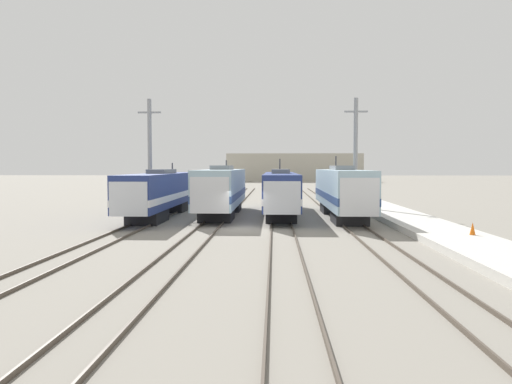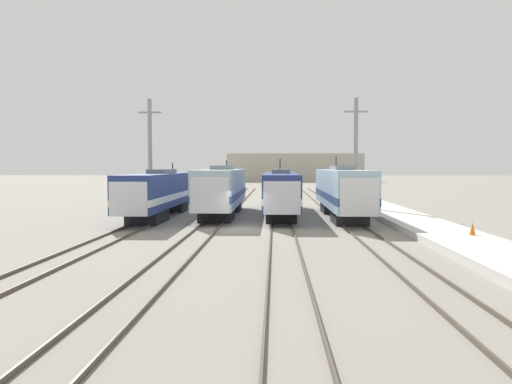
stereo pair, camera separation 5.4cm
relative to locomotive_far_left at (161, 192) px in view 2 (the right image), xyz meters
name	(u,v)px [view 2 (the right image)]	position (x,y,z in m)	size (l,w,h in m)	color
ground_plane	(245,229)	(7.42, -7.77, -2.04)	(400.00, 400.00, 0.00)	gray
rail_pair_far_left	(135,227)	(0.00, -7.77, -1.96)	(1.50, 120.00, 0.15)	#4C4238
rail_pair_center_left	(208,228)	(4.94, -7.77, -1.96)	(1.51, 120.00, 0.15)	#4C4238
rail_pair_center_right	(282,228)	(9.89, -7.77, -1.96)	(1.51, 120.00, 0.15)	#4C4238
rail_pair_far_right	(357,228)	(14.83, -7.77, -1.96)	(1.50, 120.00, 0.15)	#4C4238
locomotive_far_left	(161,192)	(0.00, 0.00, 0.00)	(2.75, 19.37, 4.49)	black
locomotive_center_left	(222,190)	(4.94, 0.96, 0.15)	(2.97, 16.71, 4.74)	#232326
locomotive_center_right	(281,191)	(9.89, 1.71, 0.00)	(2.75, 19.73, 4.89)	black
locomotive_far_right	(342,191)	(14.83, -0.53, 0.14)	(2.79, 17.41, 5.08)	#232326
catenary_tower_left	(150,154)	(-2.33, 5.77, 3.33)	(2.16, 0.39, 10.47)	gray
catenary_tower_right	(356,153)	(16.87, 5.77, 3.33)	(2.16, 0.39, 10.47)	gray
platform	(426,227)	(19.37, -7.77, -1.83)	(4.00, 120.00, 0.41)	beige
traffic_cone	(473,229)	(20.25, -13.15, -1.27)	(0.32, 0.32, 0.70)	orange
depot_building	(294,168)	(14.82, 101.28, 1.81)	(37.09, 14.18, 7.70)	#B2AD9E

